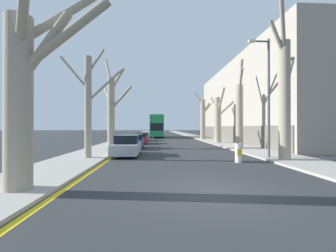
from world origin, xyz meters
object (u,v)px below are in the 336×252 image
object	(u,v)px
street_tree_left_0	(26,89)
parked_car_0	(127,146)
street_tree_left_2	(111,108)
street_tree_right_3	(203,117)
street_tree_right_0	(284,95)
street_tree_right_2	(218,118)
street_tree_left_1	(89,104)
parked_car_3	(142,137)
traffic_bollard	(238,153)
street_tree_right_1	(240,111)
parked_car_1	(134,142)
parked_car_2	(139,139)
double_decker_bus	(157,125)
lamp_post	(267,92)

from	to	relation	value
street_tree_left_0	parked_car_0	size ratio (longest dim) A/B	1.73
street_tree_left_2	street_tree_right_3	size ratio (longest dim) A/B	1.15
street_tree_right_0	street_tree_right_2	bearing A→B (deg)	89.11
street_tree_right_3	street_tree_left_2	bearing A→B (deg)	-129.38
street_tree_left_1	parked_car_3	bearing A→B (deg)	83.65
traffic_bollard	street_tree_left_0	bearing A→B (deg)	-147.96
street_tree_left_0	street_tree_right_2	xyz separation A→B (m)	(12.15, 21.28, -0.04)
street_tree_right_1	street_tree_right_3	size ratio (longest dim) A/B	1.00
parked_car_3	parked_car_1	bearing A→B (deg)	-90.00
street_tree_left_0	parked_car_2	distance (m)	21.36
street_tree_right_3	street_tree_right_1	bearing A→B (deg)	-89.64
double_decker_bus	parked_car_2	distance (m)	17.49
street_tree_left_0	parked_car_0	bearing A→B (deg)	77.93
street_tree_left_2	lamp_post	size ratio (longest dim) A/B	1.18
parked_car_0	traffic_bollard	xyz separation A→B (m)	(7.00, -3.68, -0.14)
street_tree_right_1	lamp_post	xyz separation A→B (m)	(-0.76, -6.80, 0.73)
street_tree_left_0	street_tree_left_2	world-z (taller)	street_tree_left_2
traffic_bollard	lamp_post	bearing A→B (deg)	25.80
street_tree_left_0	street_tree_right_2	distance (m)	24.51
street_tree_left_0	street_tree_right_2	world-z (taller)	street_tree_left_0
parked_car_1	parked_car_2	distance (m)	6.34
street_tree_right_0	parked_car_2	xyz separation A→B (m)	(-9.93, 15.25, -3.41)
street_tree_right_1	parked_car_0	xyz separation A→B (m)	(-10.07, -4.24, -2.92)
street_tree_right_2	parked_car_2	world-z (taller)	street_tree_right_2
street_tree_left_0	street_tree_right_1	bearing A→B (deg)	48.31
street_tree_left_0	street_tree_left_1	world-z (taller)	street_tree_left_0
street_tree_right_1	parked_car_2	xyz separation A→B (m)	(-10.07, 7.56, -2.98)
street_tree_left_1	lamp_post	bearing A→B (deg)	-3.24
street_tree_left_1	parked_car_3	distance (m)	20.32
street_tree_right_1	street_tree_right_3	distance (m)	16.43
parked_car_3	street_tree_left_1	bearing A→B (deg)	-96.35
street_tree_left_2	parked_car_0	world-z (taller)	street_tree_left_2
street_tree_right_1	parked_car_2	world-z (taller)	street_tree_right_1
street_tree_left_1	street_tree_left_2	size ratio (longest dim) A/B	0.79
parked_car_2	traffic_bollard	bearing A→B (deg)	-65.65
street_tree_left_1	traffic_bollard	bearing A→B (deg)	-10.87
street_tree_right_1	parked_car_1	bearing A→B (deg)	173.09
parked_car_1	parked_car_3	size ratio (longest dim) A/B	0.94
parked_car_1	parked_car_2	size ratio (longest dim) A/B	0.91
street_tree_right_0	traffic_bollard	distance (m)	4.55
parked_car_0	parked_car_2	distance (m)	11.79
parked_car_1	traffic_bollard	bearing A→B (deg)	-52.53
street_tree_right_0	parked_car_0	size ratio (longest dim) A/B	2.15
street_tree_left_1	street_tree_right_3	size ratio (longest dim) A/B	0.90
street_tree_right_2	parked_car_3	bearing A→B (deg)	149.06
street_tree_right_0	street_tree_right_1	bearing A→B (deg)	88.94
street_tree_right_1	parked_car_1	distance (m)	10.56
street_tree_right_3	double_decker_bus	distance (m)	11.47
lamp_post	double_decker_bus	bearing A→B (deg)	102.63
street_tree_left_2	double_decker_bus	bearing A→B (deg)	79.05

